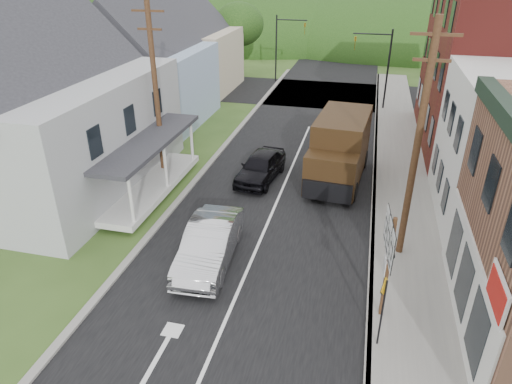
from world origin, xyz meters
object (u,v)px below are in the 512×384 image
Objects in this scene: silver_sedan at (210,244)px; warning_sign at (383,302)px; dark_sedan at (261,167)px; delivery_van at (340,150)px; route_sign_cluster at (388,254)px.

silver_sedan is 7.04m from warning_sign.
dark_sedan is 0.70× the size of delivery_van.
route_sign_cluster is at bearing 106.07° from warning_sign.
silver_sedan is 6.79m from route_sign_cluster.
dark_sedan is (0.19, 7.67, -0.06)m from silver_sedan.
delivery_van is 10.48m from route_sign_cluster.
dark_sedan is at bearing 118.69° from route_sign_cluster.
silver_sedan reaches higher than dark_sedan.
route_sign_cluster reaches higher than delivery_van.
warning_sign reaches higher than dark_sedan.
dark_sedan is 1.21× the size of route_sign_cluster.
dark_sedan is at bearing -161.78° from delivery_van.
delivery_van is 11.77m from warning_sign.
route_sign_cluster is at bearing -72.91° from delivery_van.
route_sign_cluster is (2.22, -10.21, 0.78)m from delivery_van.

